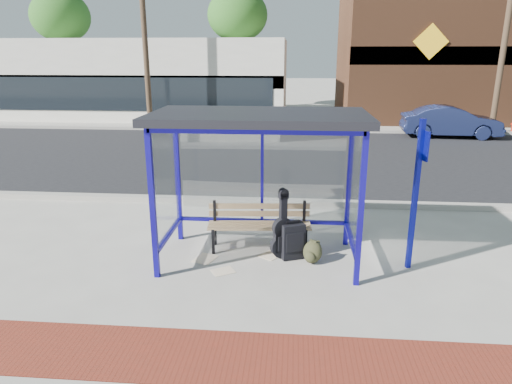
# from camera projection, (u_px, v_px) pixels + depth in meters

# --- Properties ---
(ground) EXTENTS (120.00, 120.00, 0.00)m
(ground) POSITION_uv_depth(u_px,v_px,m) (259.00, 259.00, 7.58)
(ground) COLOR #B2ADA0
(ground) RESTS_ON ground
(brick_paver_strip) EXTENTS (60.00, 1.00, 0.01)m
(brick_paver_strip) POSITION_uv_depth(u_px,v_px,m) (241.00, 358.00, 5.10)
(brick_paver_strip) COLOR maroon
(brick_paver_strip) RESTS_ON ground
(curb_near) EXTENTS (60.00, 0.25, 0.12)m
(curb_near) POSITION_uv_depth(u_px,v_px,m) (269.00, 202.00, 10.33)
(curb_near) COLOR gray
(curb_near) RESTS_ON ground
(street_asphalt) EXTENTS (60.00, 10.00, 0.00)m
(street_asphalt) POSITION_uv_depth(u_px,v_px,m) (277.00, 156.00, 15.21)
(street_asphalt) COLOR black
(street_asphalt) RESTS_ON ground
(curb_far) EXTENTS (60.00, 0.25, 0.12)m
(curb_far) POSITION_uv_depth(u_px,v_px,m) (282.00, 130.00, 20.06)
(curb_far) COLOR gray
(curb_far) RESTS_ON ground
(far_sidewalk) EXTENTS (60.00, 4.00, 0.01)m
(far_sidewalk) POSITION_uv_depth(u_px,v_px,m) (283.00, 125.00, 21.89)
(far_sidewalk) COLOR #B2ADA0
(far_sidewalk) RESTS_ON ground
(bus_shelter) EXTENTS (3.30, 1.80, 2.42)m
(bus_shelter) POSITION_uv_depth(u_px,v_px,m) (259.00, 135.00, 7.05)
(bus_shelter) COLOR #140C8E
(bus_shelter) RESTS_ON ground
(storefront_white) EXTENTS (18.00, 6.04, 4.00)m
(storefront_white) POSITION_uv_depth(u_px,v_px,m) (120.00, 78.00, 24.88)
(storefront_white) COLOR silver
(storefront_white) RESTS_ON ground
(storefront_brown) EXTENTS (10.00, 7.08, 6.40)m
(storefront_brown) POSITION_uv_depth(u_px,v_px,m) (440.00, 55.00, 23.65)
(storefront_brown) COLOR #59331E
(storefront_brown) RESTS_ON ground
(tree_left) EXTENTS (3.60, 3.60, 7.03)m
(tree_left) POSITION_uv_depth(u_px,v_px,m) (61.00, 17.00, 28.11)
(tree_left) COLOR #4C3826
(tree_left) RESTS_ON ground
(tree_mid) EXTENTS (3.60, 3.60, 7.03)m
(tree_mid) POSITION_uv_depth(u_px,v_px,m) (238.00, 16.00, 27.23)
(tree_mid) COLOR #4C3826
(tree_mid) RESTS_ON ground
(tree_right) EXTENTS (3.60, 3.60, 7.03)m
(tree_right) POSITION_uv_depth(u_px,v_px,m) (507.00, 14.00, 25.99)
(tree_right) COLOR #4C3826
(tree_right) RESTS_ON ground
(utility_pole_west) EXTENTS (1.60, 0.24, 8.00)m
(utility_pole_west) POSITION_uv_depth(u_px,v_px,m) (145.00, 34.00, 19.65)
(utility_pole_west) COLOR #4C3826
(utility_pole_west) RESTS_ON ground
(utility_pole_east) EXTENTS (1.60, 0.24, 8.00)m
(utility_pole_east) POSITION_uv_depth(u_px,v_px,m) (506.00, 32.00, 18.45)
(utility_pole_east) COLOR #4C3826
(utility_pole_east) RESTS_ON ground
(bench) EXTENTS (1.79, 0.56, 0.83)m
(bench) POSITION_uv_depth(u_px,v_px,m) (259.00, 223.00, 7.89)
(bench) COLOR black
(bench) RESTS_ON ground
(guitar_bag) EXTENTS (0.43, 0.28, 1.13)m
(guitar_bag) POSITION_uv_depth(u_px,v_px,m) (283.00, 234.00, 7.52)
(guitar_bag) COLOR black
(guitar_bag) RESTS_ON ground
(suitcase) EXTENTS (0.44, 0.37, 0.66)m
(suitcase) POSITION_uv_depth(u_px,v_px,m) (292.00, 241.00, 7.54)
(suitcase) COLOR black
(suitcase) RESTS_ON ground
(backpack) EXTENTS (0.38, 0.36, 0.38)m
(backpack) POSITION_uv_depth(u_px,v_px,m) (312.00, 253.00, 7.40)
(backpack) COLOR #2A2B18
(backpack) RESTS_ON ground
(sign_post) EXTENTS (0.14, 0.29, 2.37)m
(sign_post) POSITION_uv_depth(u_px,v_px,m) (416.00, 187.00, 6.91)
(sign_post) COLOR navy
(sign_post) RESTS_ON ground
(newspaper_a) EXTENTS (0.43, 0.48, 0.01)m
(newspaper_a) POSITION_uv_depth(u_px,v_px,m) (205.00, 259.00, 7.58)
(newspaper_a) COLOR white
(newspaper_a) RESTS_ON ground
(newspaper_b) EXTENTS (0.43, 0.40, 0.01)m
(newspaper_b) POSITION_uv_depth(u_px,v_px,m) (223.00, 271.00, 7.15)
(newspaper_b) COLOR white
(newspaper_b) RESTS_ON ground
(newspaper_c) EXTENTS (0.46, 0.48, 0.01)m
(newspaper_c) POSITION_uv_depth(u_px,v_px,m) (271.00, 255.00, 7.73)
(newspaper_c) COLOR white
(newspaper_c) RESTS_ON ground
(parked_car) EXTENTS (3.92, 1.58, 1.27)m
(parked_car) POSITION_uv_depth(u_px,v_px,m) (451.00, 122.00, 18.52)
(parked_car) COLOR #192148
(parked_car) RESTS_ON ground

